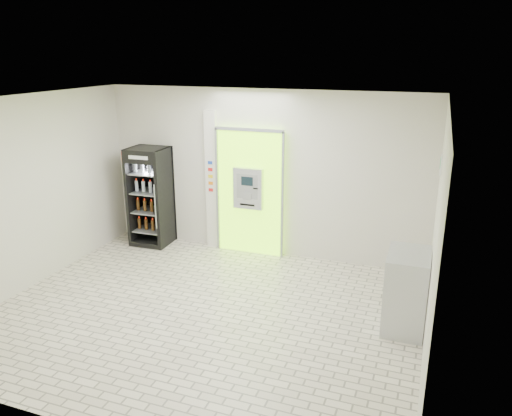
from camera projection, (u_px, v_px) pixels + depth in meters
The scene contains 7 objects.
ground at pixel (204, 313), 7.20m from camera, with size 6.00×6.00×0.00m, color beige.
room_shell at pixel (200, 190), 6.64m from camera, with size 6.00×6.00×6.00m.
atm_assembly at pixel (250, 191), 9.07m from camera, with size 1.30×0.24×2.33m.
pillar at pixel (212, 180), 9.32m from camera, with size 0.22×0.11×2.60m.
beverage_cooler at pixel (151, 198), 9.58m from camera, with size 0.73×0.69×1.89m.
steel_cabinet at pixel (406, 291), 6.67m from camera, with size 0.55×0.81×1.08m.
exit_sign at pixel (441, 165), 6.84m from camera, with size 0.02×0.22×0.26m.
Camera 1 is at (2.89, -5.76, 3.61)m, focal length 35.00 mm.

